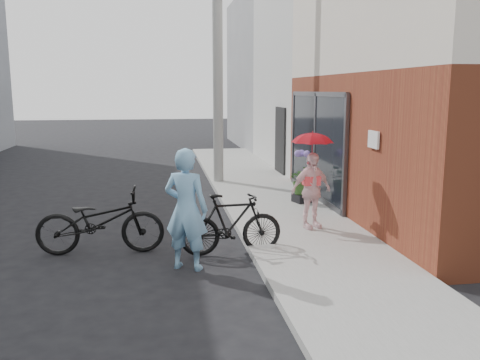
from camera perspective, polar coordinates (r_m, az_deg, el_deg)
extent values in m
plane|color=black|center=(8.59, -5.15, -8.09)|extent=(80.00, 80.00, 0.00)
cube|color=gray|center=(10.79, 5.33, -3.96)|extent=(2.20, 24.00, 0.12)
cube|color=#9E9E99|center=(10.57, -0.79, -4.22)|extent=(0.12, 24.00, 0.12)
cube|color=black|center=(12.28, 8.51, 3.84)|extent=(0.06, 3.80, 2.40)
cube|color=white|center=(9.16, 14.77, 4.42)|extent=(0.04, 0.40, 0.30)
cube|color=silver|center=(18.82, 15.61, 12.24)|extent=(8.00, 6.00, 7.00)
cube|color=gray|center=(25.36, 8.95, 11.83)|extent=(8.00, 8.00, 7.00)
cylinder|color=#9E9E99|center=(14.26, -2.52, 13.40)|extent=(0.28, 0.28, 7.00)
imported|color=#79B0D7|center=(7.60, -6.06, -3.30)|extent=(0.79, 0.68, 1.84)
imported|color=black|center=(8.66, -15.42, -4.51)|extent=(2.09, 0.77, 1.09)
imported|color=black|center=(8.34, -1.00, -4.95)|extent=(1.73, 0.61, 1.02)
imported|color=#FFD5D9|center=(9.50, 7.99, -1.17)|extent=(0.90, 0.58, 1.43)
imported|color=red|center=(9.36, 8.14, 5.04)|extent=(0.73, 0.73, 0.64)
cube|color=black|center=(11.78, 6.96, -2.03)|extent=(0.45, 0.45, 0.19)
imported|color=#315723|center=(11.70, 7.00, 0.02)|extent=(0.60, 0.52, 0.67)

